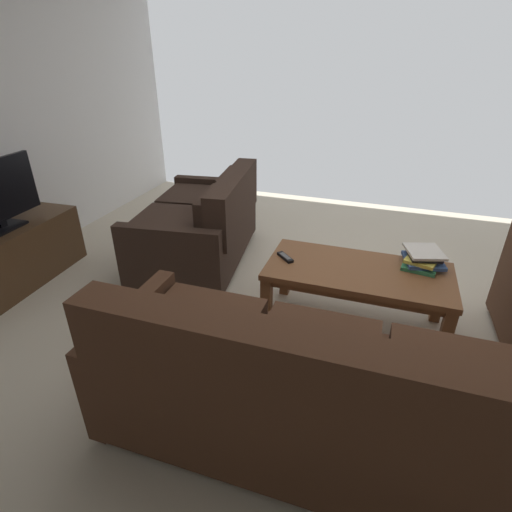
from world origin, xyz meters
TOP-DOWN VIEW (x-y plane):
  - ground_plane at (0.00, 0.00)m, footprint 5.99×5.35m
  - sofa_main at (-0.03, 1.08)m, footprint 2.06×0.84m
  - loveseat_near at (1.31, -0.57)m, footprint 1.04×1.50m
  - coffee_table at (-0.13, -0.02)m, footprint 1.23×0.60m
  - tv_stand at (2.62, 0.31)m, footprint 0.49×1.23m
  - book_stack at (-0.53, -0.21)m, footprint 0.30×0.31m
  - tv_remote at (0.38, -0.01)m, footprint 0.15×0.14m

SIDE VIEW (x-z plane):
  - ground_plane at x=0.00m, z-range -0.01..0.00m
  - tv_stand at x=2.62m, z-range 0.00..0.51m
  - loveseat_near at x=1.31m, z-range -0.06..0.78m
  - sofa_main at x=-0.03m, z-range -0.07..0.84m
  - coffee_table at x=-0.13m, z-range 0.16..0.63m
  - tv_remote at x=0.38m, z-range 0.46..0.49m
  - book_stack at x=-0.53m, z-range 0.46..0.58m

